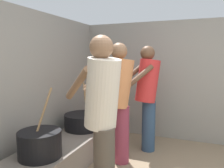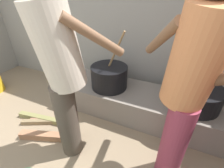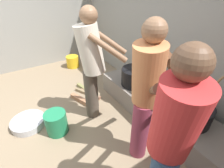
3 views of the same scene
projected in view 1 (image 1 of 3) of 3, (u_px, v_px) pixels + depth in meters
block_enclosure_right at (215, 82)px, 3.67m from camera, size 0.20×4.88×2.03m
hearth_ledge at (65, 153)px, 2.93m from camera, size 2.24×0.60×0.34m
cooking_pot_main at (40, 144)px, 2.42m from camera, size 0.46×0.46×0.74m
cooking_pot_secondary at (83, 121)px, 3.37m from camera, size 0.54×0.54×0.68m
cook_in_orange_shirt at (119, 96)px, 2.93m from camera, size 0.60×0.74×1.61m
cook_in_cream_shirt at (102, 111)px, 2.05m from camera, size 0.64×0.73×1.62m
cook_in_red_shirt at (147, 92)px, 3.32m from camera, size 0.69×0.69×1.59m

